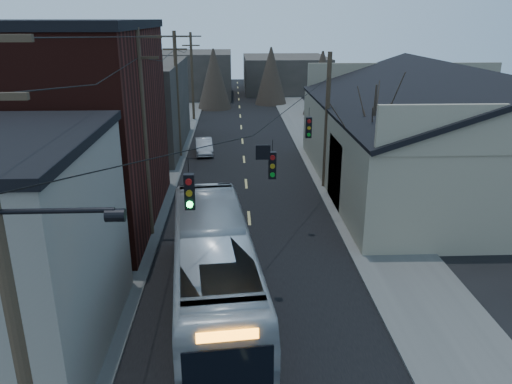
# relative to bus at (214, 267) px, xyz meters

# --- Properties ---
(road_surface) EXTENTS (9.00, 110.00, 0.02)m
(road_surface) POSITION_rel_bus_xyz_m (1.60, 18.68, -1.65)
(road_surface) COLOR black
(road_surface) RESTS_ON ground
(sidewalk_left) EXTENTS (4.00, 110.00, 0.12)m
(sidewalk_left) POSITION_rel_bus_xyz_m (-4.90, 18.68, -1.60)
(sidewalk_left) COLOR #474744
(sidewalk_left) RESTS_ON ground
(sidewalk_right) EXTENTS (4.00, 110.00, 0.12)m
(sidewalk_right) POSITION_rel_bus_xyz_m (8.10, 18.68, -1.60)
(sidewalk_right) COLOR #474744
(sidewalk_right) RESTS_ON ground
(building_brick) EXTENTS (10.00, 12.00, 10.00)m
(building_brick) POSITION_rel_bus_xyz_m (-8.40, 8.68, 3.34)
(building_brick) COLOR black
(building_brick) RESTS_ON ground
(building_left_far) EXTENTS (9.00, 14.00, 7.00)m
(building_left_far) POSITION_rel_bus_xyz_m (-7.90, 24.68, 1.84)
(building_left_far) COLOR #312D27
(building_left_far) RESTS_ON ground
(warehouse) EXTENTS (16.16, 20.60, 7.73)m
(warehouse) POSITION_rel_bus_xyz_m (14.60, 13.68, 1.04)
(warehouse) COLOR gray
(warehouse) RESTS_ON ground
(building_far_left) EXTENTS (10.00, 12.00, 6.00)m
(building_far_left) POSITION_rel_bus_xyz_m (-4.40, 53.68, 1.34)
(building_far_left) COLOR #312D27
(building_far_left) RESTS_ON ground
(building_far_right) EXTENTS (12.00, 14.00, 5.00)m
(building_far_right) POSITION_rel_bus_xyz_m (8.60, 58.68, 0.84)
(building_far_right) COLOR #312D27
(building_far_right) RESTS_ON ground
(bare_tree) EXTENTS (0.40, 0.40, 7.20)m
(bare_tree) POSITION_rel_bus_xyz_m (8.10, 8.68, 1.94)
(bare_tree) COLOR black
(bare_tree) RESTS_ON ground
(utility_lines) EXTENTS (11.24, 45.28, 10.50)m
(utility_lines) POSITION_rel_bus_xyz_m (-1.52, 12.83, 3.30)
(utility_lines) COLOR #382B1E
(utility_lines) RESTS_ON ground
(bus) EXTENTS (3.94, 12.12, 3.32)m
(bus) POSITION_rel_bus_xyz_m (0.00, 0.00, 0.00)
(bus) COLOR #A1A8AD
(bus) RESTS_ON ground
(parked_car) EXTENTS (1.65, 3.82, 1.22)m
(parked_car) POSITION_rel_bus_xyz_m (-1.58, 22.61, -1.05)
(parked_car) COLOR #989A9F
(parked_car) RESTS_ON ground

